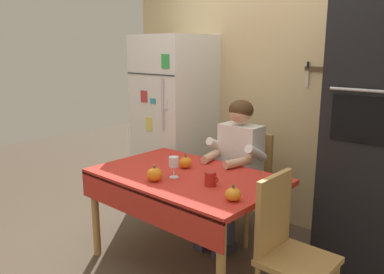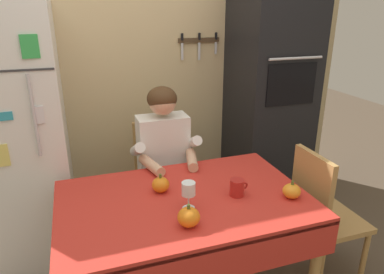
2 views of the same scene
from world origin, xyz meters
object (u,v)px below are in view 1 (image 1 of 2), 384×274
object	(u,v)px
pumpkin_medium	(186,162)
refrigerator	(175,122)
dining_table	(184,185)
pumpkin_large	(155,174)
coffee_mug	(211,179)
wall_oven	(375,135)
chair_right_side	(287,245)
chair_behind_person	(247,179)
pumpkin_small	(233,194)
seated_person	(236,160)
wine_glass	(174,163)

from	to	relation	value
pumpkin_medium	refrigerator	bearing A→B (deg)	138.38
dining_table	pumpkin_large	xyz separation A→B (m)	(-0.06, -0.24, 0.13)
dining_table	coffee_mug	xyz separation A→B (m)	(0.30, -0.05, 0.13)
wall_oven	chair_right_side	xyz separation A→B (m)	(-0.15, -0.98, -0.54)
dining_table	chair_behind_person	size ratio (longest dim) A/B	1.51
coffee_mug	pumpkin_small	world-z (taller)	pumpkin_small
seated_person	pumpkin_medium	size ratio (longest dim) A/B	11.12
chair_right_side	pumpkin_large	world-z (taller)	chair_right_side
wall_oven	seated_person	world-z (taller)	wall_oven
refrigerator	coffee_mug	bearing A→B (deg)	-36.73
dining_table	pumpkin_small	world-z (taller)	pumpkin_small
dining_table	chair_right_side	distance (m)	0.91
chair_behind_person	refrigerator	bearing A→B (deg)	174.81
pumpkin_large	pumpkin_small	distance (m)	0.64
wall_oven	coffee_mug	xyz separation A→B (m)	(-0.75, -0.97, -0.26)
refrigerator	pumpkin_medium	size ratio (longest dim) A/B	16.08
dining_table	wall_oven	bearing A→B (deg)	41.31
pumpkin_large	wine_glass	bearing A→B (deg)	72.04
coffee_mug	pumpkin_medium	distance (m)	0.44
chair_behind_person	pumpkin_large	xyz separation A→B (m)	(-0.10, -1.03, 0.28)
chair_behind_person	pumpkin_medium	bearing A→B (deg)	-103.07
wall_oven	wine_glass	distance (m)	1.48
wine_glass	pumpkin_small	size ratio (longest dim) A/B	1.50
wall_oven	chair_behind_person	bearing A→B (deg)	-172.62
seated_person	pumpkin_small	distance (m)	0.94
wall_oven	seated_person	size ratio (longest dim) A/B	1.69
chair_right_side	pumpkin_large	bearing A→B (deg)	-169.21
pumpkin_large	wall_oven	bearing A→B (deg)	46.39
refrigerator	seated_person	size ratio (longest dim) A/B	1.45
dining_table	pumpkin_medium	world-z (taller)	pumpkin_medium
coffee_mug	refrigerator	bearing A→B (deg)	143.27
seated_person	coffee_mug	distance (m)	0.70
wine_glass	coffee_mug	bearing A→B (deg)	8.89
wall_oven	dining_table	xyz separation A→B (m)	(-1.05, -0.92, -0.39)
pumpkin_large	seated_person	bearing A→B (deg)	82.94
wall_oven	chair_right_side	bearing A→B (deg)	-98.65
wine_glass	refrigerator	bearing A→B (deg)	133.83
wine_glass	pumpkin_small	world-z (taller)	wine_glass
dining_table	chair_right_side	bearing A→B (deg)	-3.73
wall_oven	pumpkin_large	world-z (taller)	wall_oven
dining_table	wine_glass	distance (m)	0.22
refrigerator	dining_table	bearing A→B (deg)	-42.91
refrigerator	coffee_mug	size ratio (longest dim) A/B	16.43
pumpkin_large	pumpkin_small	world-z (taller)	pumpkin_large
pumpkin_small	pumpkin_large	bearing A→B (deg)	-173.48
refrigerator	chair_right_side	distance (m)	2.11
refrigerator	chair_behind_person	size ratio (longest dim) A/B	1.94
chair_behind_person	seated_person	distance (m)	0.29
dining_table	pumpkin_medium	size ratio (longest dim) A/B	12.50
seated_person	pumpkin_small	xyz separation A→B (m)	(0.53, -0.77, 0.04)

